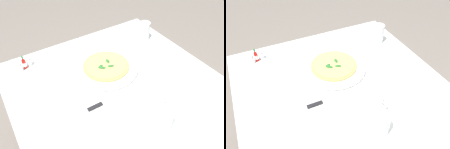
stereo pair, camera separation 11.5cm
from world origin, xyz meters
TOP-DOWN VIEW (x-y plane):
  - dining_table at (0.00, 0.00)m, footprint 1.05×1.05m
  - pizza_plate at (-0.02, -0.15)m, footprint 0.36×0.36m
  - pizza at (-0.02, -0.15)m, footprint 0.26×0.26m
  - coffee_cup_back_corner at (-0.27, 0.24)m, footprint 0.13×0.13m
  - coffee_cup_near_left at (-0.08, 0.17)m, footprint 0.13×0.13m
  - water_glass_far_left at (-0.39, -0.28)m, footprint 0.07×0.07m
  - water_glass_far_right at (-0.02, 0.31)m, footprint 0.07×0.07m
  - napkin_folded at (0.22, 0.07)m, footprint 0.22×0.13m
  - dinner_knife at (0.23, 0.07)m, footprint 0.20×0.02m
  - hot_sauce_bottle at (0.36, -0.41)m, footprint 0.02×0.02m
  - salt_shaker at (0.39, -0.40)m, footprint 0.03×0.03m
  - pepper_shaker at (0.33, -0.42)m, footprint 0.03×0.03m

SIDE VIEW (x-z plane):
  - dining_table at x=0.00m, z-range 0.23..0.95m
  - napkin_folded at x=0.22m, z-range 0.72..0.74m
  - pizza_plate at x=-0.02m, z-range 0.72..0.74m
  - dinner_knife at x=0.23m, z-range 0.74..0.75m
  - pizza at x=-0.02m, z-range 0.74..0.76m
  - salt_shaker at x=0.39m, z-range 0.72..0.77m
  - pepper_shaker at x=0.33m, z-range 0.72..0.77m
  - coffee_cup_near_left at x=-0.08m, z-range 0.72..0.78m
  - coffee_cup_back_corner at x=-0.27m, z-range 0.72..0.78m
  - hot_sauce_bottle at x=0.36m, z-range 0.71..0.80m
  - water_glass_far_right at x=-0.02m, z-range 0.71..0.83m
  - water_glass_far_left at x=-0.39m, z-range 0.71..0.83m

